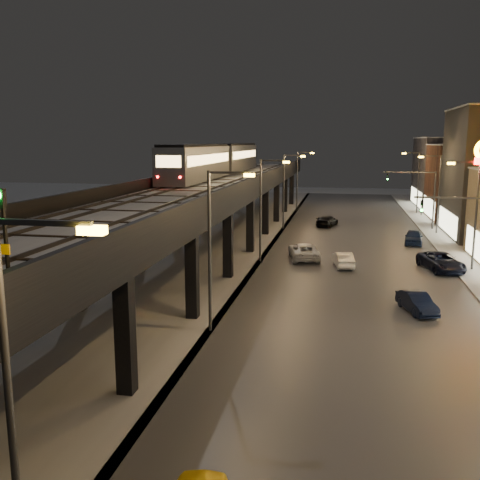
{
  "coord_description": "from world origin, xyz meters",
  "views": [
    {
      "loc": [
        6.45,
        -14.81,
        10.54
      ],
      "look_at": [
        0.7,
        14.53,
        5.0
      ],
      "focal_mm": 40.0,
      "sensor_mm": 36.0,
      "label": 1
    }
  ],
  "objects_px": {
    "car_onc_red": "(414,238)",
    "car_far_white": "(323,221)",
    "car_onc_silver": "(417,303)",
    "subway_train": "(218,159)",
    "car_mid_silver": "(304,252)",
    "car_mid_dark": "(327,221)",
    "rail_signal": "(2,220)",
    "car_onc_dark": "(441,262)",
    "car_near_white": "(343,260)"
  },
  "relations": [
    {
      "from": "car_onc_red",
      "to": "car_far_white",
      "type": "bearing_deg",
      "value": 138.71
    },
    {
      "from": "car_far_white",
      "to": "car_onc_silver",
      "type": "height_order",
      "value": "car_onc_silver"
    },
    {
      "from": "subway_train",
      "to": "car_mid_silver",
      "type": "distance_m",
      "value": 20.85
    },
    {
      "from": "car_mid_silver",
      "to": "car_mid_dark",
      "type": "height_order",
      "value": "car_mid_silver"
    },
    {
      "from": "rail_signal",
      "to": "car_mid_silver",
      "type": "xyz_separation_m",
      "value": [
        5.14,
        35.26,
        -7.83
      ]
    },
    {
      "from": "car_far_white",
      "to": "car_onc_red",
      "type": "height_order",
      "value": "car_onc_red"
    },
    {
      "from": "subway_train",
      "to": "car_onc_dark",
      "type": "bearing_deg",
      "value": -37.66
    },
    {
      "from": "car_mid_silver",
      "to": "car_onc_silver",
      "type": "height_order",
      "value": "car_mid_silver"
    },
    {
      "from": "car_mid_silver",
      "to": "car_mid_dark",
      "type": "distance_m",
      "value": 19.71
    },
    {
      "from": "car_onc_silver",
      "to": "car_onc_dark",
      "type": "xyz_separation_m",
      "value": [
        3.34,
        11.74,
        0.11
      ]
    },
    {
      "from": "car_onc_silver",
      "to": "car_mid_silver",
      "type": "bearing_deg",
      "value": 102.72
    },
    {
      "from": "car_near_white",
      "to": "car_onc_silver",
      "type": "bearing_deg",
      "value": 102.34
    },
    {
      "from": "car_onc_red",
      "to": "car_onc_dark",
      "type": "bearing_deg",
      "value": -78.86
    },
    {
      "from": "car_mid_dark",
      "to": "car_onc_dark",
      "type": "bearing_deg",
      "value": 128.46
    },
    {
      "from": "rail_signal",
      "to": "car_onc_red",
      "type": "bearing_deg",
      "value": 70.58
    },
    {
      "from": "car_near_white",
      "to": "car_mid_dark",
      "type": "relative_size",
      "value": 0.86
    },
    {
      "from": "rail_signal",
      "to": "car_near_white",
      "type": "bearing_deg",
      "value": 75.28
    },
    {
      "from": "rail_signal",
      "to": "car_onc_dark",
      "type": "distance_m",
      "value": 37.84
    },
    {
      "from": "rail_signal",
      "to": "car_mid_dark",
      "type": "distance_m",
      "value": 55.87
    },
    {
      "from": "car_near_white",
      "to": "car_far_white",
      "type": "bearing_deg",
      "value": -92.56
    },
    {
      "from": "car_far_white",
      "to": "car_onc_dark",
      "type": "height_order",
      "value": "car_onc_dark"
    },
    {
      "from": "car_onc_silver",
      "to": "car_onc_red",
      "type": "xyz_separation_m",
      "value": [
        2.54,
        23.3,
        0.11
      ]
    },
    {
      "from": "subway_train",
      "to": "car_mid_dark",
      "type": "height_order",
      "value": "subway_train"
    },
    {
      "from": "car_far_white",
      "to": "car_onc_red",
      "type": "distance_m",
      "value": 14.76
    },
    {
      "from": "subway_train",
      "to": "car_mid_silver",
      "type": "height_order",
      "value": "subway_train"
    },
    {
      "from": "rail_signal",
      "to": "car_mid_silver",
      "type": "distance_m",
      "value": 36.48
    },
    {
      "from": "car_onc_dark",
      "to": "car_far_white",
      "type": "bearing_deg",
      "value": 99.39
    },
    {
      "from": "car_far_white",
      "to": "car_onc_dark",
      "type": "xyz_separation_m",
      "value": [
        10.59,
        -22.61,
        0.11
      ]
    },
    {
      "from": "car_onc_silver",
      "to": "car_mid_dark",
      "type": "bearing_deg",
      "value": 83.76
    },
    {
      "from": "car_mid_dark",
      "to": "car_far_white",
      "type": "xyz_separation_m",
      "value": [
        -0.61,
        0.8,
        -0.04
      ]
    },
    {
      "from": "subway_train",
      "to": "car_near_white",
      "type": "distance_m",
      "value": 24.66
    },
    {
      "from": "car_onc_silver",
      "to": "car_far_white",
      "type": "bearing_deg",
      "value": 84.48
    },
    {
      "from": "car_near_white",
      "to": "car_mid_silver",
      "type": "xyz_separation_m",
      "value": [
        -3.5,
        2.35,
        0.09
      ]
    },
    {
      "from": "car_far_white",
      "to": "car_onc_silver",
      "type": "distance_m",
      "value": 35.1
    },
    {
      "from": "car_mid_dark",
      "to": "car_far_white",
      "type": "distance_m",
      "value": 1.01
    },
    {
      "from": "subway_train",
      "to": "car_onc_dark",
      "type": "xyz_separation_m",
      "value": [
        22.96,
        -17.72,
        -7.69
      ]
    },
    {
      "from": "car_mid_silver",
      "to": "car_onc_dark",
      "type": "distance_m",
      "value": 11.61
    },
    {
      "from": "car_mid_silver",
      "to": "car_onc_red",
      "type": "xyz_separation_m",
      "value": [
        10.61,
        9.41,
        -0.01
      ]
    },
    {
      "from": "car_far_white",
      "to": "car_onc_dark",
      "type": "bearing_deg",
      "value": 118.95
    },
    {
      "from": "car_far_white",
      "to": "car_onc_red",
      "type": "relative_size",
      "value": 0.85
    },
    {
      "from": "subway_train",
      "to": "car_onc_red",
      "type": "relative_size",
      "value": 8.75
    },
    {
      "from": "car_near_white",
      "to": "car_onc_dark",
      "type": "height_order",
      "value": "car_onc_dark"
    },
    {
      "from": "subway_train",
      "to": "car_onc_red",
      "type": "height_order",
      "value": "subway_train"
    },
    {
      "from": "subway_train",
      "to": "car_onc_dark",
      "type": "distance_m",
      "value": 30.0
    },
    {
      "from": "car_mid_dark",
      "to": "car_far_white",
      "type": "relative_size",
      "value": 1.25
    },
    {
      "from": "car_onc_dark",
      "to": "car_onc_red",
      "type": "bearing_deg",
      "value": 78.26
    },
    {
      "from": "car_mid_dark",
      "to": "car_onc_silver",
      "type": "relative_size",
      "value": 1.2
    },
    {
      "from": "car_far_white",
      "to": "car_onc_silver",
      "type": "relative_size",
      "value": 0.96
    },
    {
      "from": "car_onc_silver",
      "to": "car_onc_dark",
      "type": "relative_size",
      "value": 0.71
    },
    {
      "from": "subway_train",
      "to": "car_far_white",
      "type": "distance_m",
      "value": 15.42
    }
  ]
}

